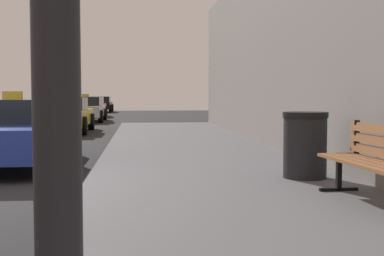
{
  "coord_description": "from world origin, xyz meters",
  "views": [
    {
      "loc": [
        2.77,
        -7.27,
        1.35
      ],
      "look_at": [
        3.65,
        1.43,
        0.81
      ],
      "focal_mm": 49.08,
      "sensor_mm": 36.0,
      "label": 1
    }
  ],
  "objects_px": {
    "car_red": "(90,107)",
    "car_silver": "(85,109)",
    "car_blue": "(11,132)",
    "bench": "(379,158)",
    "car_black": "(100,104)",
    "trash_bin": "(305,145)",
    "car_yellow": "(64,115)"
  },
  "relations": [
    {
      "from": "car_yellow",
      "to": "car_black",
      "type": "height_order",
      "value": "car_yellow"
    },
    {
      "from": "bench",
      "to": "car_yellow",
      "type": "bearing_deg",
      "value": 108.25
    },
    {
      "from": "car_blue",
      "to": "car_red",
      "type": "height_order",
      "value": "car_blue"
    },
    {
      "from": "trash_bin",
      "to": "car_silver",
      "type": "relative_size",
      "value": 0.21
    },
    {
      "from": "car_yellow",
      "to": "car_black",
      "type": "relative_size",
      "value": 1.05
    },
    {
      "from": "car_black",
      "to": "trash_bin",
      "type": "bearing_deg",
      "value": 98.83
    },
    {
      "from": "trash_bin",
      "to": "car_silver",
      "type": "height_order",
      "value": "car_silver"
    },
    {
      "from": "trash_bin",
      "to": "car_black",
      "type": "xyz_separation_m",
      "value": [
        -5.55,
        35.76,
        0.01
      ]
    },
    {
      "from": "car_yellow",
      "to": "car_red",
      "type": "height_order",
      "value": "car_yellow"
    },
    {
      "from": "bench",
      "to": "car_red",
      "type": "xyz_separation_m",
      "value": [
        -5.74,
        28.27,
        -0.02
      ]
    },
    {
      "from": "car_blue",
      "to": "car_silver",
      "type": "height_order",
      "value": "same"
    },
    {
      "from": "bench",
      "to": "car_red",
      "type": "height_order",
      "value": "car_red"
    },
    {
      "from": "bench",
      "to": "car_red",
      "type": "relative_size",
      "value": 0.43
    },
    {
      "from": "car_yellow",
      "to": "car_red",
      "type": "bearing_deg",
      "value": -88.5
    },
    {
      "from": "car_blue",
      "to": "car_yellow",
      "type": "xyz_separation_m",
      "value": [
        -0.29,
        9.17,
        -0.0
      ]
    },
    {
      "from": "bench",
      "to": "car_blue",
      "type": "relative_size",
      "value": 0.43
    },
    {
      "from": "car_yellow",
      "to": "car_silver",
      "type": "xyz_separation_m",
      "value": [
        -0.05,
        8.04,
        0.0
      ]
    },
    {
      "from": "bench",
      "to": "car_silver",
      "type": "xyz_separation_m",
      "value": [
        -5.42,
        22.07,
        -0.02
      ]
    },
    {
      "from": "car_red",
      "to": "car_yellow",
      "type": "bearing_deg",
      "value": 91.5
    },
    {
      "from": "car_blue",
      "to": "car_black",
      "type": "distance_m",
      "value": 32.79
    },
    {
      "from": "bench",
      "to": "car_yellow",
      "type": "height_order",
      "value": "car_yellow"
    },
    {
      "from": "car_yellow",
      "to": "car_silver",
      "type": "bearing_deg",
      "value": -89.66
    },
    {
      "from": "car_blue",
      "to": "bench",
      "type": "bearing_deg",
      "value": 136.22
    },
    {
      "from": "bench",
      "to": "car_blue",
      "type": "xyz_separation_m",
      "value": [
        -5.08,
        4.87,
        -0.02
      ]
    },
    {
      "from": "trash_bin",
      "to": "car_silver",
      "type": "xyz_separation_m",
      "value": [
        -5.19,
        20.19,
        0.02
      ]
    },
    {
      "from": "car_black",
      "to": "car_yellow",
      "type": "bearing_deg",
      "value": 91.0
    },
    {
      "from": "trash_bin",
      "to": "car_silver",
      "type": "bearing_deg",
      "value": 104.42
    },
    {
      "from": "bench",
      "to": "car_black",
      "type": "height_order",
      "value": "car_black"
    },
    {
      "from": "car_blue",
      "to": "car_silver",
      "type": "relative_size",
      "value": 0.98
    },
    {
      "from": "car_silver",
      "to": "car_red",
      "type": "relative_size",
      "value": 1.03
    },
    {
      "from": "bench",
      "to": "car_black",
      "type": "distance_m",
      "value": 38.09
    },
    {
      "from": "car_red",
      "to": "car_silver",
      "type": "bearing_deg",
      "value": 92.99
    }
  ]
}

